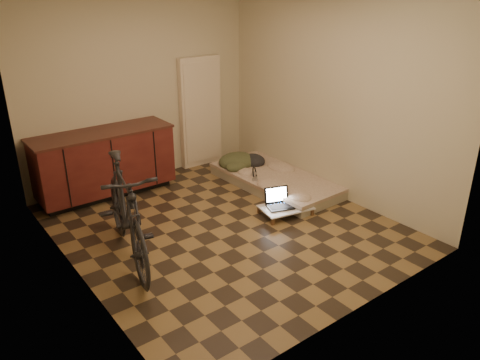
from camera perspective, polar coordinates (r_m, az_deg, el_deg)
room_shell at (r=5.18m, az=-2.19°, el=7.16°), size 3.50×4.00×2.60m
cabinets at (r=6.55m, az=-16.18°, el=2.00°), size 1.84×0.62×0.91m
appliance_panel at (r=7.37m, az=-4.84°, el=8.23°), size 0.70×0.10×1.70m
bicycle at (r=4.90m, az=-13.75°, el=-3.20°), size 0.96×1.94×1.20m
futon at (r=6.75m, az=4.36°, el=-0.02°), size 0.99×1.98×0.17m
clothing_pile at (r=7.06m, az=0.16°, el=2.92°), size 0.63×0.53×0.25m
headphones at (r=6.54m, az=1.80°, el=0.82°), size 0.32×0.32×0.16m
lap_desk at (r=5.93m, az=5.58°, el=-3.37°), size 0.70×0.52×0.11m
laptop at (r=5.92m, az=4.75°, el=-2.71°), size 0.39×0.38×0.22m
mouse at (r=6.00m, az=7.36°, el=-2.77°), size 0.08×0.12×0.04m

